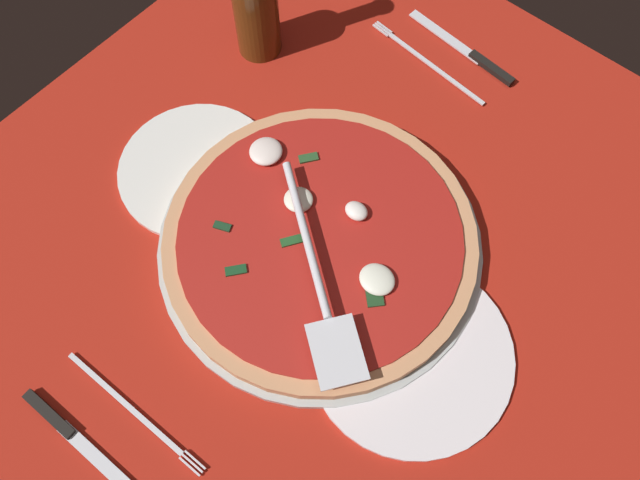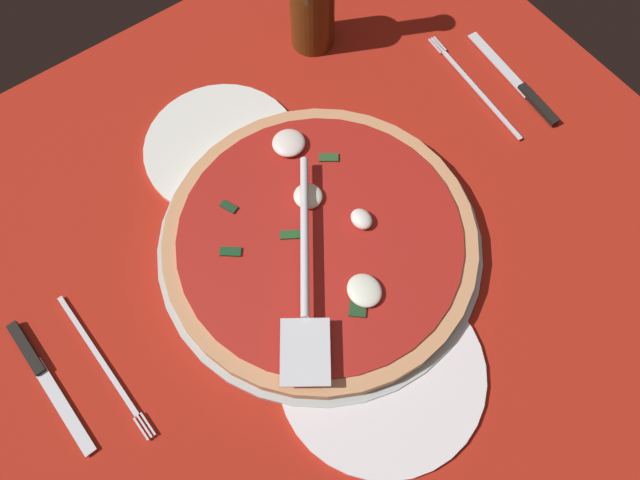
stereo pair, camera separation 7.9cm
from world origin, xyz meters
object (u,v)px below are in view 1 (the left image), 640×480
object	(u,v)px
beer_bottle	(255,1)
place_setting_near	(449,59)
dinner_plate_right	(197,170)
dinner_plate_left	(411,354)
pizza	(320,239)
pizza_server	(317,278)
place_setting_far	(104,425)

from	to	relation	value
beer_bottle	place_setting_near	bearing A→B (deg)	-144.69
dinner_plate_right	beer_bottle	distance (cm)	23.94
dinner_plate_left	dinner_plate_right	xyz separation A→B (cm)	(36.25, -1.66, 0.00)
pizza	beer_bottle	bearing A→B (deg)	-34.49
dinner_plate_right	pizza	size ratio (longest dim) A/B	0.54
pizza	beer_bottle	world-z (taller)	beer_bottle
dinner_plate_right	pizza	xyz separation A→B (cm)	(-19.37, -2.09, 1.76)
pizza_server	dinner_plate_left	bearing A→B (deg)	40.57
place_setting_near	pizza	bearing A→B (deg)	103.33
place_setting_far	beer_bottle	bearing A→B (deg)	112.67
dinner_plate_right	place_setting_far	size ratio (longest dim) A/B	0.93
dinner_plate_right	pizza_server	world-z (taller)	pizza_server
dinner_plate_right	pizza_server	bearing A→B (deg)	173.03
place_setting_near	beer_bottle	size ratio (longest dim) A/B	0.96
pizza	pizza_server	xyz separation A→B (cm)	(-3.75, 4.92, 2.75)
dinner_plate_right	beer_bottle	world-z (taller)	beer_bottle
place_setting_far	dinner_plate_right	bearing A→B (deg)	115.19
dinner_plate_left	place_setting_near	distance (cm)	44.19
pizza_server	beer_bottle	distance (cm)	39.34
place_setting_far	place_setting_near	bearing A→B (deg)	88.81
dinner_plate_left	pizza	xyz separation A→B (cm)	(16.88, -3.75, 1.76)
beer_bottle	dinner_plate_left	bearing A→B (deg)	152.99
dinner_plate_left	dinner_plate_right	size ratio (longest dim) A/B	1.15
pizza	place_setting_near	xyz separation A→B (cm)	(5.01, -34.63, -1.91)
dinner_plate_left	place_setting_near	bearing A→B (deg)	-60.31
dinner_plate_left	place_setting_near	size ratio (longest dim) A/B	1.05
dinner_plate_left	pizza_server	xyz separation A→B (cm)	(13.12, 1.17, 4.51)
pizza_server	dinner_plate_right	bearing A→B (deg)	-151.48
pizza_server	place_setting_far	distance (cm)	28.50
place_setting_far	pizza_server	bearing A→B (deg)	71.95
pizza_server	pizza	bearing A→B (deg)	162.83
place_setting_near	beer_bottle	bearing A→B (deg)	40.40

